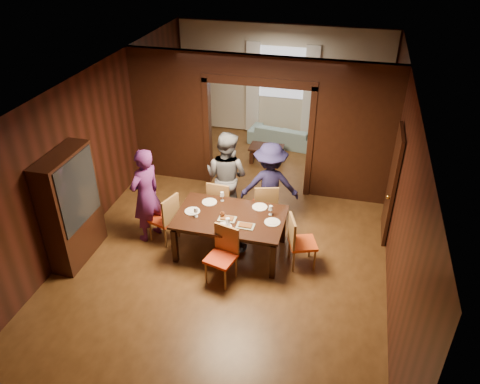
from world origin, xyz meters
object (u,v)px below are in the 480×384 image
(sofa, at_px, (284,135))
(coffee_table, at_px, (266,154))
(person_grey, at_px, (227,177))
(chair_left, at_px, (163,217))
(hutch, at_px, (71,208))
(person_navy, at_px, (270,185))
(dining_table, at_px, (231,234))
(chair_far_r, at_px, (265,204))
(chair_near, at_px, (221,257))
(chair_far_l, at_px, (222,201))
(person_purple, at_px, (146,195))
(chair_right, at_px, (303,242))

(sofa, distance_m, coffee_table, 1.09)
(sofa, bearing_deg, person_grey, 89.59)
(chair_left, height_order, hutch, hutch)
(person_navy, relative_size, hutch, 0.85)
(person_navy, xyz_separation_m, dining_table, (-0.49, -1.04, -0.47))
(sofa, relative_size, chair_far_r, 1.83)
(chair_near, bearing_deg, chair_far_r, 91.76)
(chair_near, bearing_deg, person_grey, 117.02)
(person_navy, height_order, sofa, person_navy)
(dining_table, xyz_separation_m, chair_far_r, (0.43, 0.93, 0.10))
(chair_left, bearing_deg, person_grey, 155.50)
(coffee_table, xyz_separation_m, chair_far_l, (-0.33, -2.71, 0.28))
(person_purple, relative_size, chair_far_l, 1.86)
(coffee_table, height_order, chair_left, chair_left)
(chair_far_r, height_order, chair_near, same)
(coffee_table, xyz_separation_m, chair_right, (1.35, -3.59, 0.28))
(person_grey, xyz_separation_m, coffee_table, (0.29, 2.49, -0.72))
(sofa, bearing_deg, person_navy, 103.12)
(person_grey, height_order, chair_near, person_grey)
(chair_right, distance_m, chair_near, 1.43)
(chair_left, bearing_deg, person_navy, 137.47)
(chair_far_l, xyz_separation_m, chair_far_r, (0.83, 0.10, 0.00))
(person_navy, bearing_deg, sofa, -97.46)
(sofa, height_order, chair_far_l, chair_far_l)
(person_purple, height_order, sofa, person_purple)
(coffee_table, xyz_separation_m, chair_far_r, (0.50, -2.61, 0.28))
(chair_right, bearing_deg, chair_far_l, 42.58)
(chair_left, distance_m, chair_right, 2.56)
(chair_far_r, distance_m, chair_near, 1.74)
(person_grey, bearing_deg, chair_left, 62.31)
(person_purple, relative_size, dining_table, 0.96)
(person_grey, distance_m, chair_far_r, 0.91)
(person_grey, height_order, chair_left, person_grey)
(sofa, bearing_deg, chair_right, 111.45)
(person_navy, bearing_deg, hutch, 17.83)
(dining_table, bearing_deg, chair_near, -86.48)
(chair_left, xyz_separation_m, chair_right, (2.56, -0.10, 0.00))
(coffee_table, bearing_deg, person_purple, -113.51)
(person_navy, bearing_deg, person_grey, -13.18)
(dining_table, relative_size, chair_right, 1.93)
(chair_right, bearing_deg, chair_left, 68.01)
(chair_right, bearing_deg, person_grey, 36.35)
(person_navy, height_order, dining_table, person_navy)
(dining_table, relative_size, coffee_table, 2.34)
(person_grey, height_order, person_navy, person_grey)
(person_purple, xyz_separation_m, chair_right, (2.86, -0.11, -0.42))
(sofa, xyz_separation_m, chair_right, (1.10, -4.65, 0.23))
(chair_far_r, distance_m, hutch, 3.47)
(chair_right, distance_m, chair_far_r, 1.29)
(dining_table, bearing_deg, person_navy, 64.75)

